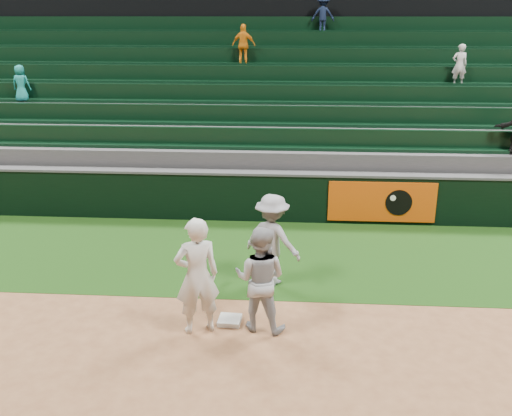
{
  "coord_description": "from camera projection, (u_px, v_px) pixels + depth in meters",
  "views": [
    {
      "loc": [
        0.83,
        -8.33,
        4.94
      ],
      "look_at": [
        0.11,
        2.3,
        1.3
      ],
      "focal_mm": 40.0,
      "sensor_mm": 36.0,
      "label": 1
    }
  ],
  "objects": [
    {
      "name": "ground",
      "position": [
        240.0,
        326.0,
        9.51
      ],
      "size": [
        70.0,
        70.0,
        0.0
      ],
      "primitive_type": "plane",
      "color": "brown",
      "rests_on": "ground"
    },
    {
      "name": "field_wall",
      "position": [
        260.0,
        196.0,
        14.21
      ],
      "size": [
        36.0,
        0.45,
        1.25
      ],
      "color": "black",
      "rests_on": "ground"
    },
    {
      "name": "first_base",
      "position": [
        230.0,
        320.0,
        9.6
      ],
      "size": [
        0.39,
        0.39,
        0.08
      ],
      "primitive_type": "cube",
      "rotation": [
        0.0,
        0.0,
        -0.06
      ],
      "color": "white",
      "rests_on": "ground"
    },
    {
      "name": "foul_grass",
      "position": [
        253.0,
        254.0,
        12.34
      ],
      "size": [
        36.0,
        4.2,
        0.01
      ],
      "primitive_type": "cube",
      "color": "#13330C",
      "rests_on": "ground"
    },
    {
      "name": "base_coach",
      "position": [
        272.0,
        240.0,
        10.76
      ],
      "size": [
        1.32,
        1.12,
        1.77
      ],
      "primitive_type": "imported",
      "rotation": [
        0.0,
        0.0,
        2.65
      ],
      "color": "gray",
      "rests_on": "foul_grass"
    },
    {
      "name": "first_baseman",
      "position": [
        197.0,
        276.0,
        9.06
      ],
      "size": [
        0.84,
        0.7,
        1.97
      ],
      "primitive_type": "imported",
      "rotation": [
        0.0,
        0.0,
        3.51
      ],
      "color": "silver",
      "rests_on": "ground"
    },
    {
      "name": "stadium_seating",
      "position": [
        267.0,
        125.0,
        17.43
      ],
      "size": [
        36.0,
        5.95,
        5.47
      ],
      "color": "#39393B",
      "rests_on": "ground"
    },
    {
      "name": "baserunner",
      "position": [
        260.0,
        279.0,
        9.18
      ],
      "size": [
        1.0,
        0.85,
        1.78
      ],
      "primitive_type": "imported",
      "rotation": [
        0.0,
        0.0,
        2.92
      ],
      "color": "#9FA2A9",
      "rests_on": "ground"
    }
  ]
}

